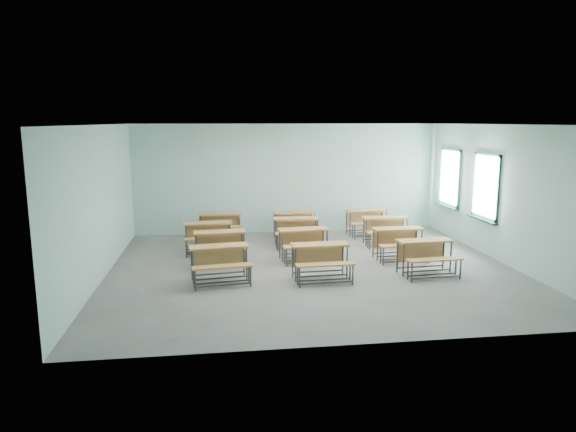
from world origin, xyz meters
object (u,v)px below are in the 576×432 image
at_px(desk_unit_r1c2, 399,239).
at_px(desk_unit_r2c2, 386,227).
at_px(desk_unit_r3c2, 368,218).
at_px(desk_unit_r0c0, 220,258).
at_px(desk_unit_r0c2, 427,252).
at_px(desk_unit_r2c0, 208,233).
at_px(desk_unit_r1c0, 220,242).
at_px(desk_unit_r1c1, 305,239).
at_px(desk_unit_r3c0, 220,222).
at_px(desk_unit_r3c1, 295,221).
at_px(desk_unit_r2c1, 297,228).
at_px(desk_unit_r0c1, 321,256).

relative_size(desk_unit_r1c2, desk_unit_r2c2, 0.98).
height_order(desk_unit_r2c2, desk_unit_r3c2, same).
relative_size(desk_unit_r0c0, desk_unit_r0c2, 1.03).
bearing_deg(desk_unit_r0c2, desk_unit_r2c0, 146.72).
distance_m(desk_unit_r1c0, desk_unit_r1c2, 4.25).
bearing_deg(desk_unit_r1c2, desk_unit_r1c1, 172.27).
distance_m(desk_unit_r3c0, desk_unit_r3c1, 2.11).
bearing_deg(desk_unit_r0c2, desk_unit_r1c0, 157.11).
xyz_separation_m(desk_unit_r0c0, desk_unit_r1c0, (0.01, 1.41, 0.00)).
height_order(desk_unit_r1c1, desk_unit_r1c2, same).
relative_size(desk_unit_r2c2, desk_unit_r3c0, 1.03).
bearing_deg(desk_unit_r2c1, desk_unit_r0c1, -86.42).
xyz_separation_m(desk_unit_r2c0, desk_unit_r2c1, (2.32, 0.30, 0.00)).
relative_size(desk_unit_r0c1, desk_unit_r1c1, 0.97).
relative_size(desk_unit_r1c0, desk_unit_r2c2, 1.02).
relative_size(desk_unit_r0c0, desk_unit_r0c1, 1.05).
height_order(desk_unit_r0c0, desk_unit_r2c2, same).
bearing_deg(desk_unit_r2c1, desk_unit_r1c2, -33.61).
height_order(desk_unit_r1c0, desk_unit_r2c1, same).
xyz_separation_m(desk_unit_r1c0, desk_unit_r3c1, (2.11, 2.40, 0.00)).
bearing_deg(desk_unit_r3c1, desk_unit_r3c0, 175.15).
height_order(desk_unit_r3c0, desk_unit_r3c1, same).
distance_m(desk_unit_r1c1, desk_unit_r3c0, 3.13).
bearing_deg(desk_unit_r1c0, desk_unit_r0c1, -41.39).
distance_m(desk_unit_r0c0, desk_unit_r0c2, 4.41).
height_order(desk_unit_r0c2, desk_unit_r3c2, same).
distance_m(desk_unit_r0c2, desk_unit_r2c2, 2.70).
bearing_deg(desk_unit_r3c2, desk_unit_r3c0, 175.81).
xyz_separation_m(desk_unit_r2c0, desk_unit_r3c1, (2.41, 1.28, 0.00)).
height_order(desk_unit_r0c0, desk_unit_r3c1, same).
relative_size(desk_unit_r2c0, desk_unit_r3c0, 1.03).
xyz_separation_m(desk_unit_r0c1, desk_unit_r3c0, (-2.07, 4.00, 0.00)).
relative_size(desk_unit_r0c0, desk_unit_r1c2, 1.06).
relative_size(desk_unit_r0c0, desk_unit_r3c1, 1.04).
bearing_deg(desk_unit_r1c2, desk_unit_r2c2, 82.19).
distance_m(desk_unit_r0c2, desk_unit_r2c0, 5.37).
height_order(desk_unit_r0c2, desk_unit_r2c2, same).
xyz_separation_m(desk_unit_r0c0, desk_unit_r2c0, (-0.28, 2.53, 0.00)).
bearing_deg(desk_unit_r0c0, desk_unit_r0c1, -11.00).
bearing_deg(desk_unit_r0c0, desk_unit_r1c2, 8.26).
xyz_separation_m(desk_unit_r1c1, desk_unit_r3c2, (2.27, 2.42, 0.00)).
xyz_separation_m(desk_unit_r1c1, desk_unit_r2c1, (0.03, 1.38, 0.00)).
bearing_deg(desk_unit_r1c1, desk_unit_r2c1, 82.93).
xyz_separation_m(desk_unit_r2c2, desk_unit_r3c0, (-4.39, 1.25, 0.00)).
xyz_separation_m(desk_unit_r0c2, desk_unit_r1c0, (-4.40, 1.48, 0.00)).
bearing_deg(desk_unit_r0c2, desk_unit_r3c2, 87.81).
relative_size(desk_unit_r2c1, desk_unit_r3c2, 0.98).
distance_m(desk_unit_r2c1, desk_unit_r3c2, 2.47).
distance_m(desk_unit_r1c0, desk_unit_r2c0, 1.16).
height_order(desk_unit_r0c2, desk_unit_r3c1, same).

